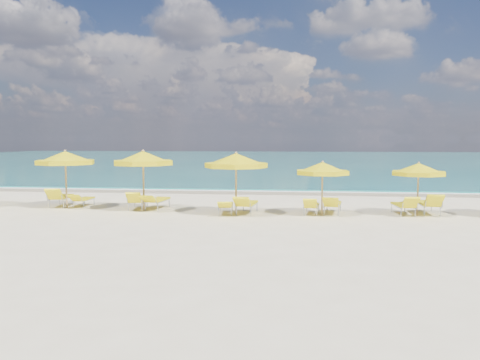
# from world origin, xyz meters

# --- Properties ---
(ground_plane) EXTENTS (120.00, 120.00, 0.00)m
(ground_plane) POSITION_xyz_m (0.00, 0.00, 0.00)
(ground_plane) COLOR beige
(ocean) EXTENTS (120.00, 80.00, 0.30)m
(ocean) POSITION_xyz_m (0.00, 48.00, 0.00)
(ocean) COLOR #136B68
(ocean) RESTS_ON ground
(wet_sand_band) EXTENTS (120.00, 2.60, 0.01)m
(wet_sand_band) POSITION_xyz_m (0.00, 7.40, 0.00)
(wet_sand_band) COLOR tan
(wet_sand_band) RESTS_ON ground
(foam_line) EXTENTS (120.00, 1.20, 0.03)m
(foam_line) POSITION_xyz_m (0.00, 8.20, 0.00)
(foam_line) COLOR white
(foam_line) RESTS_ON ground
(whitecap_near) EXTENTS (14.00, 0.36, 0.05)m
(whitecap_near) POSITION_xyz_m (-6.00, 17.00, 0.00)
(whitecap_near) COLOR white
(whitecap_near) RESTS_ON ground
(whitecap_far) EXTENTS (18.00, 0.30, 0.05)m
(whitecap_far) POSITION_xyz_m (8.00, 24.00, 0.00)
(whitecap_far) COLOR white
(whitecap_far) RESTS_ON ground
(umbrella_2) EXTENTS (2.64, 2.64, 2.52)m
(umbrella_2) POSITION_xyz_m (-7.45, 0.49, 2.15)
(umbrella_2) COLOR tan
(umbrella_2) RESTS_ON ground
(umbrella_3) EXTENTS (2.59, 2.59, 2.55)m
(umbrella_3) POSITION_xyz_m (-3.86, 0.08, 2.17)
(umbrella_3) COLOR tan
(umbrella_3) RESTS_ON ground
(umbrella_4) EXTENTS (2.65, 2.65, 2.49)m
(umbrella_4) POSITION_xyz_m (0.08, -0.57, 2.12)
(umbrella_4) COLOR tan
(umbrella_4) RESTS_ON ground
(umbrella_5) EXTENTS (2.78, 2.78, 2.14)m
(umbrella_5) POSITION_xyz_m (3.43, -0.26, 1.82)
(umbrella_5) COLOR tan
(umbrella_5) RESTS_ON ground
(umbrella_6) EXTENTS (2.35, 2.35, 2.10)m
(umbrella_6) POSITION_xyz_m (7.12, 0.09, 1.79)
(umbrella_6) COLOR tan
(umbrella_6) RESTS_ON ground
(lounger_2_left) EXTENTS (0.98, 2.06, 0.93)m
(lounger_2_left) POSITION_xyz_m (-7.94, 0.93, 0.25)
(lounger_2_left) COLOR #A5A8AD
(lounger_2_left) RESTS_ON ground
(lounger_2_right) EXTENTS (0.56, 1.63, 0.66)m
(lounger_2_right) POSITION_xyz_m (-6.92, 0.96, 0.19)
(lounger_2_right) COLOR #A5A8AD
(lounger_2_right) RESTS_ON ground
(lounger_3_left) EXTENTS (0.84, 1.87, 0.85)m
(lounger_3_left) POSITION_xyz_m (-4.27, 0.50, 0.23)
(lounger_3_left) COLOR #A5A8AD
(lounger_3_left) RESTS_ON ground
(lounger_3_right) EXTENTS (0.85, 2.00, 0.74)m
(lounger_3_right) POSITION_xyz_m (-3.46, 0.62, 0.23)
(lounger_3_right) COLOR #A5A8AD
(lounger_3_right) RESTS_ON ground
(lounger_4_left) EXTENTS (0.73, 1.80, 0.65)m
(lounger_4_left) POSITION_xyz_m (-0.37, -0.32, 0.20)
(lounger_4_left) COLOR #A5A8AD
(lounger_4_left) RESTS_ON ground
(lounger_4_right) EXTENTS (0.85, 2.01, 0.83)m
(lounger_4_right) POSITION_xyz_m (0.46, -0.18, 0.24)
(lounger_4_right) COLOR #A5A8AD
(lounger_4_right) RESTS_ON ground
(lounger_5_left) EXTENTS (0.72, 1.66, 0.74)m
(lounger_5_left) POSITION_xyz_m (3.04, 0.02, 0.20)
(lounger_5_left) COLOR #A5A8AD
(lounger_5_left) RESTS_ON ground
(lounger_5_right) EXTENTS (0.90, 1.93, 0.80)m
(lounger_5_right) POSITION_xyz_m (3.88, 0.23, 0.23)
(lounger_5_right) COLOR #A5A8AD
(lounger_5_right) RESTS_ON ground
(lounger_6_left) EXTENTS (0.77, 1.82, 0.84)m
(lounger_6_left) POSITION_xyz_m (6.64, 0.26, 0.22)
(lounger_6_left) COLOR #A5A8AD
(lounger_6_left) RESTS_ON ground
(lounger_6_right) EXTENTS (0.72, 1.96, 0.93)m
(lounger_6_right) POSITION_xyz_m (7.67, 0.57, 0.25)
(lounger_6_right) COLOR #A5A8AD
(lounger_6_right) RESTS_ON ground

